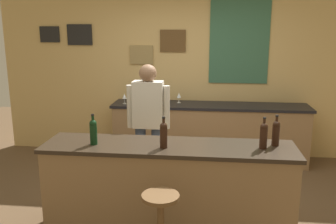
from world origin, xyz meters
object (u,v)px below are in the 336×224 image
at_px(wine_glass_b, 133,95).
at_px(wine_glass_c, 149,97).
at_px(wine_glass_a, 124,97).
at_px(bartender, 148,121).
at_px(wine_bottle_d, 276,132).
at_px(wine_bottle_a, 93,131).
at_px(wine_bottle_c, 264,135).
at_px(bar_stool, 161,219).
at_px(wine_bottle_b, 164,134).
at_px(wine_glass_d, 179,96).

xyz_separation_m(wine_glass_b, wine_glass_c, (0.28, -0.14, 0.00)).
bearing_deg(wine_glass_a, bartender, -63.76).
relative_size(wine_bottle_d, wine_glass_b, 1.97).
relative_size(bartender, wine_glass_a, 10.45).
distance_m(wine_glass_a, wine_glass_b, 0.17).
height_order(wine_bottle_a, wine_bottle_c, same).
distance_m(bar_stool, wine_bottle_c, 1.23).
xyz_separation_m(wine_bottle_a, wine_bottle_d, (1.77, 0.16, 0.00)).
xyz_separation_m(wine_bottle_b, wine_glass_c, (-0.48, 2.05, -0.05)).
relative_size(bartender, wine_bottle_c, 5.29).
bearing_deg(wine_bottle_b, wine_glass_a, 112.68).
bearing_deg(wine_glass_b, wine_bottle_b, -70.83).
xyz_separation_m(bar_stool, wine_bottle_d, (1.03, 0.70, 0.60)).
xyz_separation_m(wine_bottle_d, wine_glass_c, (-1.55, 1.86, -0.05)).
distance_m(wine_bottle_a, wine_glass_c, 2.04).
distance_m(wine_bottle_a, wine_glass_a, 2.04).
relative_size(bartender, wine_glass_c, 10.45).
relative_size(bar_stool, wine_glass_a, 4.39).
xyz_separation_m(wine_bottle_a, wine_glass_a, (-0.17, 2.03, -0.05)).
relative_size(bartender, wine_glass_d, 10.45).
relative_size(wine_glass_a, wine_glass_c, 1.00).
distance_m(bar_stool, wine_bottle_a, 1.09).
height_order(wine_bottle_c, wine_glass_b, wine_bottle_c).
distance_m(wine_bottle_d, wine_glass_b, 2.72).
bearing_deg(wine_glass_b, bar_stool, -73.44).
height_order(bar_stool, wine_glass_d, wine_glass_d).
bearing_deg(bar_stool, wine_glass_c, 101.51).
height_order(wine_glass_c, wine_glass_d, same).
bearing_deg(bar_stool, wine_glass_b, 106.56).
distance_m(wine_glass_b, wine_glass_c, 0.32).
bearing_deg(wine_bottle_b, bartender, 108.06).
bearing_deg(wine_glass_a, wine_bottle_d, -44.07).
distance_m(bartender, wine_glass_b, 1.35).
bearing_deg(wine_glass_c, wine_glass_d, 20.87).
xyz_separation_m(wine_bottle_a, wine_glass_b, (-0.07, 2.17, -0.05)).
xyz_separation_m(wine_bottle_c, wine_glass_a, (-1.80, 1.97, -0.05)).
bearing_deg(wine_bottle_c, wine_bottle_b, -174.63).
bearing_deg(bartender, wine_glass_d, 78.56).
bearing_deg(wine_bottle_a, wine_glass_d, 73.39).
height_order(bartender, wine_bottle_d, bartender).
relative_size(wine_bottle_a, wine_bottle_d, 1.00).
bearing_deg(wine_glass_a, wine_bottle_a, -85.35).
height_order(wine_bottle_c, wine_glass_d, wine_bottle_c).
distance_m(bartender, wine_bottle_d, 1.56).
bearing_deg(wine_bottle_b, wine_glass_d, 91.08).
bearing_deg(wine_bottle_d, wine_bottle_a, -174.71).
height_order(wine_bottle_d, wine_glass_a, wine_bottle_d).
bearing_deg(wine_glass_c, wine_bottle_b, -76.83).
bearing_deg(wine_bottle_c, wine_glass_a, 132.41).
distance_m(wine_glass_c, wine_glass_d, 0.47).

